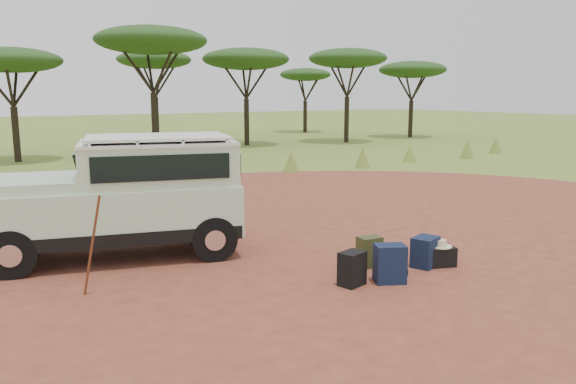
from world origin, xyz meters
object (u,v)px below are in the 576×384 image
walking_staff (92,246)px  backpack_navy (390,264)px  safari_vehicle (124,199)px  duffel_navy (425,252)px  hard_case (440,256)px  backpack_olive (369,252)px  backpack_black (352,269)px

walking_staff → backpack_navy: 4.44m
safari_vehicle → walking_staff: safari_vehicle is taller
walking_staff → duffel_navy: walking_staff is taller
safari_vehicle → hard_case: bearing=-23.2°
walking_staff → backpack_olive: size_ratio=2.88×
safari_vehicle → hard_case: safari_vehicle is taller
walking_staff → backpack_olive: (4.23, -1.18, -0.48)m
backpack_olive → safari_vehicle: bearing=146.0°
duffel_navy → backpack_black: bearing=163.4°
safari_vehicle → duffel_navy: (3.99, -3.44, -0.78)m
backpack_black → duffel_navy: bearing=-12.5°
walking_staff → backpack_olive: bearing=-63.9°
safari_vehicle → backpack_black: safari_vehicle is taller
walking_staff → backpack_navy: (3.96, -1.95, -0.44)m
backpack_black → backpack_navy: bearing=-34.6°
backpack_navy → safari_vehicle: bearing=155.7°
safari_vehicle → walking_staff: (-1.04, -1.75, -0.30)m
backpack_black → duffel_navy: size_ratio=1.03×
safari_vehicle → backpack_olive: safari_vehicle is taller
safari_vehicle → walking_staff: bearing=-103.9°
walking_staff → backpack_black: walking_staff is taller
safari_vehicle → backpack_olive: size_ratio=8.95×
safari_vehicle → backpack_black: size_ratio=8.86×
walking_staff → backpack_black: (3.39, -1.74, -0.48)m
backpack_black → backpack_navy: 0.62m
walking_staff → backpack_black: size_ratio=2.85×
walking_staff → duffel_navy: (5.03, -1.69, -0.49)m
safari_vehicle → backpack_black: bearing=-39.3°
backpack_navy → backpack_olive: backpack_navy is taller
hard_case → backpack_olive: bearing=171.3°
walking_staff → duffel_navy: size_ratio=2.94×
hard_case → walking_staff: bearing=-176.9°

